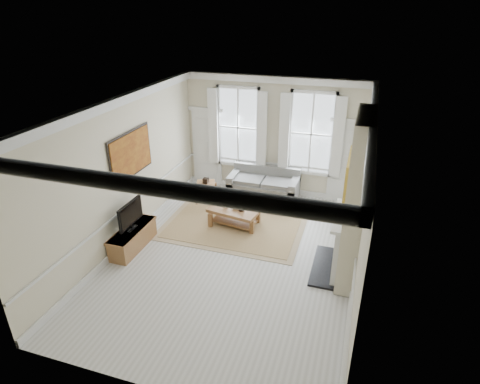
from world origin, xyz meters
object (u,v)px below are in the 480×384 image
(side_table, at_px, (206,187))
(coffee_table, at_px, (234,212))
(sofa, at_px, (264,186))
(tv_stand, at_px, (133,238))

(side_table, height_order, coffee_table, side_table)
(sofa, xyz_separation_m, coffee_table, (-0.31, -1.78, 0.02))
(coffee_table, xyz_separation_m, tv_stand, (-1.90, -1.70, -0.14))
(side_table, distance_m, tv_stand, 2.78)
(sofa, bearing_deg, tv_stand, -122.42)
(side_table, relative_size, coffee_table, 0.48)
(sofa, xyz_separation_m, tv_stand, (-2.21, -3.48, -0.12))
(side_table, bearing_deg, tv_stand, -105.50)
(sofa, relative_size, tv_stand, 1.41)
(coffee_table, height_order, tv_stand, tv_stand)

